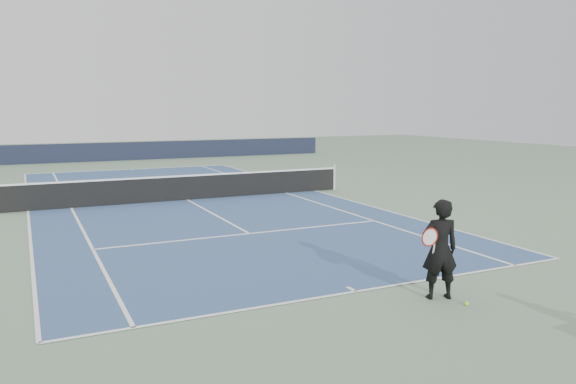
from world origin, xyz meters
name	(u,v)px	position (x,y,z in m)	size (l,w,h in m)	color
ground	(187,200)	(0.00, 0.00, 0.00)	(80.00, 80.00, 0.00)	slate
court_surface	(187,200)	(0.00, 0.00, 0.01)	(10.97, 23.77, 0.01)	#334E7A
tennis_net	(187,187)	(0.00, 0.00, 0.50)	(12.90, 0.10, 1.07)	silver
windscreen_far	(115,152)	(0.00, 17.88, 0.60)	(30.00, 0.25, 1.20)	black
tennis_player	(440,249)	(1.18, -12.81, 0.92)	(0.86, 0.68, 1.84)	black
tennis_ball	(467,304)	(1.37, -13.34, 0.04)	(0.07, 0.07, 0.07)	#CEE82F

